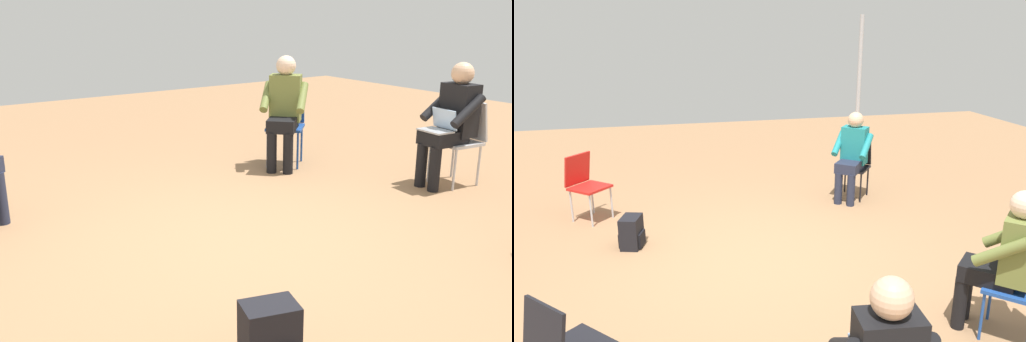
% 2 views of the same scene
% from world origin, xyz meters
% --- Properties ---
extents(ground_plane, '(15.39, 15.39, 0.00)m').
position_xyz_m(ground_plane, '(0.00, 0.00, 0.00)').
color(ground_plane, '#99704C').
extents(chair_northwest, '(0.59, 0.58, 0.85)m').
position_xyz_m(chair_northwest, '(-1.78, 1.76, 0.50)').
color(chair_northwest, black).
rests_on(chair_northwest, ground).
extents(chair_southwest, '(0.58, 0.59, 0.85)m').
position_xyz_m(chair_southwest, '(-1.71, -1.90, 0.50)').
color(chair_southwest, red).
rests_on(chair_southwest, ground).
extents(chair_northeast, '(0.59, 0.58, 0.85)m').
position_xyz_m(chair_northeast, '(1.74, 1.70, 0.50)').
color(chair_northeast, '#1E4799').
rests_on(chair_northeast, ground).
extents(person_in_teal, '(0.63, 0.63, 1.24)m').
position_xyz_m(person_in_teal, '(-1.65, 1.66, 0.69)').
color(person_in_teal, '#23283D').
rests_on(person_in_teal, ground).
extents(person_in_olive, '(0.63, 0.63, 1.24)m').
position_xyz_m(person_in_olive, '(1.62, 1.59, 0.69)').
color(person_in_olive, black).
rests_on(person_in_olive, ground).
extents(backpack_near_laptop_user, '(0.32, 0.29, 0.36)m').
position_xyz_m(backpack_near_laptop_user, '(-0.72, -1.33, 0.16)').
color(backpack_near_laptop_user, black).
rests_on(backpack_near_laptop_user, ground).
extents(tent_pole_near, '(0.07, 0.07, 2.54)m').
position_xyz_m(tent_pole_near, '(-3.09, 2.32, 1.27)').
color(tent_pole_near, '#B2B2B7').
rests_on(tent_pole_near, ground).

